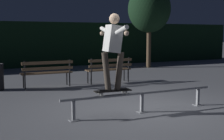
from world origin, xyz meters
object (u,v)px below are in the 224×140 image
(grind_rail, at_px, (142,97))
(park_bench_leftmost, at_px, (47,71))
(park_bench_left_center, at_px, (109,68))
(skateboard, at_px, (113,91))
(skateboarder, at_px, (113,45))
(tree_far_right, at_px, (149,9))

(grind_rail, bearing_deg, park_bench_leftmost, 107.48)
(park_bench_leftmost, distance_m, park_bench_left_center, 2.14)
(skateboard, bearing_deg, skateboarder, -2.89)
(park_bench_leftmost, height_order, park_bench_left_center, same)
(skateboarder, distance_m, park_bench_leftmost, 3.98)
(tree_far_right, bearing_deg, grind_rail, -122.40)
(skateboarder, height_order, park_bench_left_center, skateboarder)
(skateboard, distance_m, park_bench_left_center, 4.17)
(grind_rail, height_order, skateboarder, skateboarder)
(park_bench_leftmost, height_order, tree_far_right, tree_far_right)
(skateboarder, bearing_deg, tree_far_right, 53.99)
(skateboard, xyz_separation_m, skateboarder, (0.00, -0.00, 0.94))
(grind_rail, distance_m, tree_far_right, 9.17)
(grind_rail, height_order, park_bench_leftmost, park_bench_leftmost)
(skateboarder, relative_size, park_bench_left_center, 0.97)
(skateboarder, relative_size, tree_far_right, 0.38)
(skateboarder, height_order, park_bench_leftmost, skateboarder)
(skateboarder, xyz_separation_m, park_bench_leftmost, (-0.52, 3.84, -0.92))
(grind_rail, relative_size, skateboard, 4.57)
(park_bench_left_center, bearing_deg, grind_rail, -103.67)
(park_bench_left_center, bearing_deg, tree_far_right, 43.54)
(park_bench_left_center, bearing_deg, park_bench_leftmost, 180.00)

